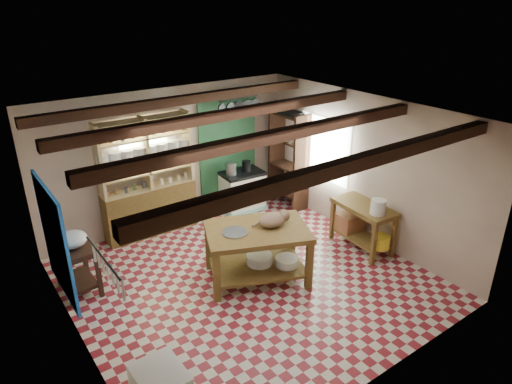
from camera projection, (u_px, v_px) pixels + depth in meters
floor at (248, 280)px, 7.13m from camera, size 5.00×5.00×0.02m
ceiling at (246, 116)px, 6.08m from camera, size 5.00×5.00×0.02m
wall_back at (170, 158)px, 8.46m from camera, size 5.00×0.04×2.60m
wall_front at (384, 287)px, 4.75m from camera, size 5.00×0.04×2.60m
wall_left at (69, 258)px, 5.26m from camera, size 0.04×5.00×2.60m
wall_right at (365, 169)px, 7.95m from camera, size 0.04×5.00×2.60m
ceiling_beams at (246, 125)px, 6.13m from camera, size 5.00×3.80×0.15m
blue_wall_patch at (55, 241)px, 6.03m from camera, size 0.04×1.40×1.60m
green_wall_patch at (228, 149)px, 9.13m from camera, size 1.30×0.04×2.30m
window_back at (143, 142)px, 8.02m from camera, size 0.90×0.02×0.80m
window_right at (324, 149)px, 8.64m from camera, size 0.02×1.30×1.20m
utensil_rail at (104, 268)px, 4.21m from camera, size 0.06×0.90×0.28m
pot_rack at (239, 106)px, 8.44m from camera, size 0.86×0.12×0.36m
shelving_unit at (148, 177)px, 8.10m from camera, size 1.70×0.34×2.20m
tall_rack at (289, 159)px, 9.28m from camera, size 0.40×0.86×2.00m
work_table at (257, 254)px, 7.01m from camera, size 1.80×1.53×0.87m
stove at (242, 191)px, 9.29m from camera, size 0.88×0.62×0.82m
prep_table at (77, 269)px, 6.71m from camera, size 0.53×0.76×0.77m
right_counter at (362, 227)px, 7.88m from camera, size 0.65×1.17×0.81m
cat at (273, 220)px, 6.89m from camera, size 0.50×0.43×0.20m
steel_tray at (235, 232)px, 6.71m from camera, size 0.50×0.50×0.02m
basin_large at (260, 259)px, 7.12m from camera, size 0.53×0.53×0.14m
basin_small at (287, 261)px, 7.07m from camera, size 0.47×0.47×0.13m
kettle_left at (231, 169)px, 8.96m from camera, size 0.22×0.22×0.24m
kettle_right at (246, 166)px, 9.13m from camera, size 0.18×0.18×0.22m
enamel_bowl at (72, 239)px, 6.52m from camera, size 0.45×0.45×0.22m
white_bucket at (378, 207)px, 7.37m from camera, size 0.26×0.26×0.25m
wicker_basket at (350, 222)px, 8.13m from camera, size 0.47×0.39×0.31m
yellow_tub at (381, 242)px, 7.56m from camera, size 0.32×0.32×0.22m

